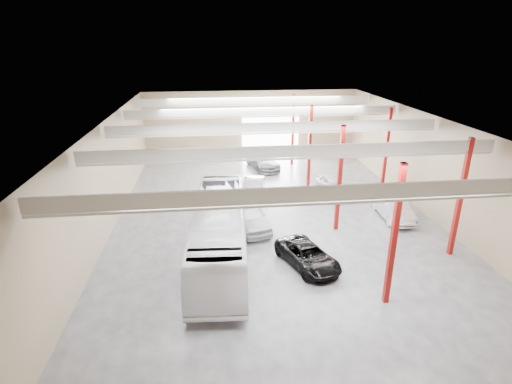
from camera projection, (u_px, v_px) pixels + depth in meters
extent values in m
cube|color=#404145|center=(275.00, 219.00, 28.17)|extent=(22.00, 32.00, 0.01)
cube|color=silver|center=(277.00, 120.00, 25.67)|extent=(22.00, 32.00, 0.12)
cube|color=#847352|center=(251.00, 125.00, 41.76)|extent=(22.00, 0.12, 7.00)
cube|color=#847352|center=(360.00, 334.00, 12.07)|extent=(22.00, 0.12, 7.00)
cube|color=#847352|center=(108.00, 178.00, 25.75)|extent=(0.12, 32.00, 7.00)
cube|color=#847352|center=(430.00, 166.00, 28.09)|extent=(0.12, 32.00, 7.00)
cube|color=white|center=(270.00, 134.00, 42.20)|extent=(6.00, 0.20, 5.00)
cube|color=maroon|center=(394.00, 237.00, 18.04)|extent=(0.25, 0.25, 7.00)
cube|color=maroon|center=(339.00, 179.00, 25.47)|extent=(0.25, 0.25, 7.00)
cube|color=maroon|center=(310.00, 148.00, 32.89)|extent=(0.25, 0.25, 7.00)
cube|color=maroon|center=(293.00, 130.00, 39.38)|extent=(0.25, 0.25, 7.00)
cube|color=maroon|center=(460.00, 199.00, 22.36)|extent=(0.25, 0.25, 7.00)
cube|color=maroon|center=(386.00, 152.00, 31.64)|extent=(0.25, 0.25, 7.00)
cube|color=silver|center=(329.00, 193.00, 14.69)|extent=(21.60, 0.15, 0.60)
cube|color=silver|center=(328.00, 203.00, 14.84)|extent=(21.60, 0.10, 0.10)
cube|color=silver|center=(296.00, 151.00, 20.26)|extent=(21.60, 0.15, 0.60)
cube|color=silver|center=(295.00, 159.00, 20.40)|extent=(21.60, 0.10, 0.10)
cube|color=silver|center=(277.00, 127.00, 25.83)|extent=(21.60, 0.15, 0.60)
cube|color=silver|center=(276.00, 133.00, 25.97)|extent=(21.60, 0.10, 0.10)
cube|color=silver|center=(264.00, 112.00, 31.40)|extent=(21.60, 0.15, 0.60)
cube|color=silver|center=(264.00, 117.00, 31.54)|extent=(21.60, 0.10, 0.10)
cube|color=silver|center=(256.00, 101.00, 36.96)|extent=(21.60, 0.15, 0.60)
cube|color=silver|center=(256.00, 105.00, 37.11)|extent=(21.60, 0.10, 0.10)
imported|color=white|center=(220.00, 232.00, 22.51)|extent=(3.60, 12.32, 3.39)
imported|color=black|center=(308.00, 256.00, 22.13)|extent=(3.48, 4.95, 1.25)
imported|color=silver|center=(248.00, 216.00, 26.58)|extent=(3.13, 5.27, 1.68)
imported|color=#A1A2A6|center=(253.00, 188.00, 31.87)|extent=(2.42, 4.74, 1.49)
imported|color=slate|center=(262.00, 160.00, 39.10)|extent=(3.33, 5.72, 1.56)
imported|color=silver|center=(393.00, 208.00, 28.11)|extent=(1.82, 4.74, 1.54)
imported|color=silver|center=(333.00, 185.00, 32.66)|extent=(2.07, 4.33, 1.43)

